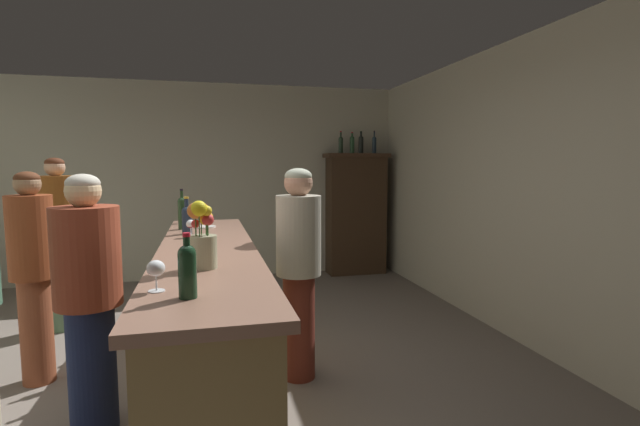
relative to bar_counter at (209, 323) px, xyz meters
The scene contains 21 objects.
floor 0.57m from the bar_counter, 169.02° to the right, with size 9.34×9.34×0.00m, color slate.
wall_back 3.71m from the bar_counter, 93.34° to the left, with size 5.98×0.12×2.73m, color #B8B6A2.
wall_right 2.90m from the bar_counter, ahead, with size 0.12×7.31×2.73m, color #BBB7A3.
bar_counter is the anchor object (origin of this frame).
display_cabinet 3.97m from the bar_counter, 57.22° to the left, with size 0.92×0.40×1.77m.
wine_bottle_rose 1.18m from the bar_counter, 102.00° to the left, with size 0.07×0.07×0.35m.
wine_bottle_pinot 0.94m from the bar_counter, 103.04° to the left, with size 0.08×0.08×0.30m.
wine_bottle_syrah 1.37m from the bar_counter, 93.85° to the right, with size 0.08×0.08×0.27m.
wine_glass_front 1.53m from the bar_counter, 98.54° to the left, with size 0.08×0.08×0.14m.
wine_glass_mid 0.79m from the bar_counter, 104.07° to the left, with size 0.07×0.07×0.14m.
wine_glass_rear 1.25m from the bar_counter, 101.57° to the right, with size 0.08×0.08×0.14m.
flower_arrangement 0.96m from the bar_counter, 91.96° to the right, with size 0.15×0.15×0.37m.
cheese_plate 1.15m from the bar_counter, 90.86° to the left, with size 0.18×0.18×0.01m, color white.
display_bottle_left 4.06m from the bar_counter, 60.22° to the left, with size 0.06×0.06×0.32m.
display_bottle_midleft 4.15m from the bar_counter, 58.05° to the left, with size 0.07×0.07×0.31m.
display_bottle_center 4.22m from the bar_counter, 56.40° to the left, with size 0.07×0.07×0.32m.
display_bottle_midright 4.33m from the bar_counter, 54.02° to the left, with size 0.06×0.06×0.33m.
patron_near_entrance 1.39m from the bar_counter, 156.04° to the left, with size 0.31×0.31×1.56m.
patron_tall 0.79m from the bar_counter, 161.95° to the right, with size 0.38×0.38×1.55m.
patron_in_grey 2.26m from the bar_counter, 128.55° to the left, with size 0.40×0.40×1.67m.
bartender 0.76m from the bar_counter, 13.60° to the left, with size 0.33×0.33×1.58m.
Camera 1 is at (0.21, -3.11, 1.60)m, focal length 26.06 mm.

